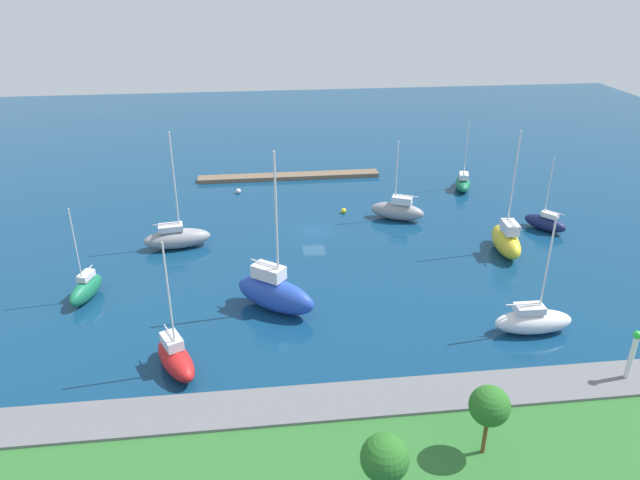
% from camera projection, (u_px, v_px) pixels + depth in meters
% --- Properties ---
extents(water, '(160.00, 160.00, 0.00)m').
position_uv_depth(water, '(314.00, 230.00, 66.14)').
color(water, navy).
rests_on(water, ground).
extents(pier_dock, '(24.96, 2.14, 0.55)m').
position_uv_depth(pier_dock, '(289.00, 176.00, 81.93)').
color(pier_dock, brown).
rests_on(pier_dock, ground).
extents(breakwater, '(59.28, 3.57, 1.57)m').
position_uv_depth(breakwater, '(364.00, 407.00, 38.71)').
color(breakwater, slate).
rests_on(breakwater, ground).
extents(shoreline_park, '(62.47, 10.96, 1.37)m').
position_uv_depth(shoreline_park, '(381.00, 475.00, 33.76)').
color(shoreline_park, '#2D6B2D').
rests_on(shoreline_park, ground).
extents(harbor_beacon, '(0.56, 0.56, 3.73)m').
position_uv_depth(harbor_beacon, '(633.00, 351.00, 39.39)').
color(harbor_beacon, silver).
rests_on(harbor_beacon, breakwater).
extents(park_tree_midwest, '(2.32, 2.32, 4.58)m').
position_uv_depth(park_tree_midwest, '(489.00, 406.00, 32.97)').
color(park_tree_midwest, brown).
rests_on(park_tree_midwest, shoreline_park).
extents(park_tree_east, '(2.45, 2.45, 5.11)m').
position_uv_depth(park_tree_east, '(385.00, 459.00, 28.91)').
color(park_tree_east, brown).
rests_on(park_tree_east, shoreline_park).
extents(sailboat_gray_inner_mooring, '(6.53, 4.57, 9.37)m').
position_uv_depth(sailboat_gray_inner_mooring, '(397.00, 210.00, 68.42)').
color(sailboat_gray_inner_mooring, gray).
rests_on(sailboat_gray_inner_mooring, water).
extents(sailboat_green_near_pier, '(3.35, 5.59, 8.77)m').
position_uv_depth(sailboat_green_near_pier, '(463.00, 182.00, 77.66)').
color(sailboat_green_near_pier, '#19724C').
rests_on(sailboat_green_near_pier, water).
extents(sailboat_yellow_by_breakwater, '(2.69, 6.58, 12.77)m').
position_uv_depth(sailboat_yellow_by_breakwater, '(506.00, 240.00, 60.35)').
color(sailboat_yellow_by_breakwater, yellow).
rests_on(sailboat_yellow_by_breakwater, water).
extents(sailboat_red_mid_basin, '(4.15, 5.87, 10.60)m').
position_uv_depth(sailboat_red_mid_basin, '(176.00, 358.00, 43.05)').
color(sailboat_red_mid_basin, red).
rests_on(sailboat_red_mid_basin, water).
extents(sailboat_navy_far_north, '(4.27, 4.85, 8.39)m').
position_uv_depth(sailboat_navy_far_north, '(545.00, 222.00, 65.81)').
color(sailboat_navy_far_north, '#141E4C').
rests_on(sailboat_navy_far_north, water).
extents(sailboat_white_outer_mooring, '(6.40, 2.33, 10.20)m').
position_uv_depth(sailboat_white_outer_mooring, '(533.00, 321.00, 47.52)').
color(sailboat_white_outer_mooring, white).
rests_on(sailboat_white_outer_mooring, water).
extents(sailboat_blue_off_beacon, '(7.56, 6.65, 14.26)m').
position_uv_depth(sailboat_blue_off_beacon, '(275.00, 293.00, 50.38)').
color(sailboat_blue_off_beacon, '#2347B2').
rests_on(sailboat_blue_off_beacon, water).
extents(sailboat_gray_lone_north, '(7.12, 3.34, 12.40)m').
position_uv_depth(sailboat_gray_lone_north, '(177.00, 237.00, 61.67)').
color(sailboat_gray_lone_north, gray).
rests_on(sailboat_gray_lone_north, water).
extents(sailboat_green_far_south, '(2.80, 5.04, 8.86)m').
position_uv_depth(sailboat_green_far_south, '(86.00, 289.00, 52.21)').
color(sailboat_green_far_south, '#19724C').
rests_on(sailboat_green_far_south, water).
extents(mooring_buoy_yellow, '(0.61, 0.61, 0.61)m').
position_uv_depth(mooring_buoy_yellow, '(344.00, 211.00, 70.53)').
color(mooring_buoy_yellow, yellow).
rests_on(mooring_buoy_yellow, water).
extents(mooring_buoy_white, '(0.64, 0.64, 0.64)m').
position_uv_depth(mooring_buoy_white, '(238.00, 191.00, 76.54)').
color(mooring_buoy_white, white).
rests_on(mooring_buoy_white, water).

